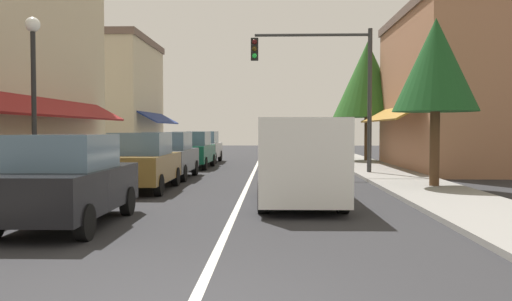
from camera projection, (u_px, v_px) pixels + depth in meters
ground_plane at (253, 173)px, 23.37m from camera, size 80.00×80.00×0.00m
sidewalk_left at (128, 171)px, 23.54m from camera, size 2.60×56.00×0.12m
sidewalk_right at (381, 171)px, 23.19m from camera, size 2.60×56.00×0.12m
lane_center_stripe at (253, 172)px, 23.37m from camera, size 0.14×52.00×0.01m
storefront_right_block at (465, 90)px, 24.91m from camera, size 7.16×10.20×7.39m
storefront_far_left at (114, 99)px, 33.50m from camera, size 5.85×8.20×7.48m
parked_car_nearest_left at (67, 181)px, 10.33m from camera, size 1.80×4.11×1.77m
parked_car_second_left at (142, 162)px, 16.36m from camera, size 1.80×4.11×1.77m
parked_car_third_left at (169, 155)px, 20.49m from camera, size 1.81×4.11×1.77m
parked_car_far_left at (192, 150)px, 25.97m from camera, size 1.86×4.14×1.77m
parked_car_distant_left at (203, 147)px, 30.43m from camera, size 1.84×4.13×1.77m
van_in_lane at (299, 158)px, 13.50m from camera, size 2.05×5.20×2.12m
traffic_signal_mast_arm at (330, 76)px, 21.96m from camera, size 4.95×0.50×5.98m
street_lamp_left_near at (34, 78)px, 13.14m from camera, size 0.36×0.36×4.60m
tree_right_near at (436, 66)px, 16.61m from camera, size 2.62×2.62×5.31m
tree_right_far at (367, 80)px, 30.53m from camera, size 3.90×3.90×6.86m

